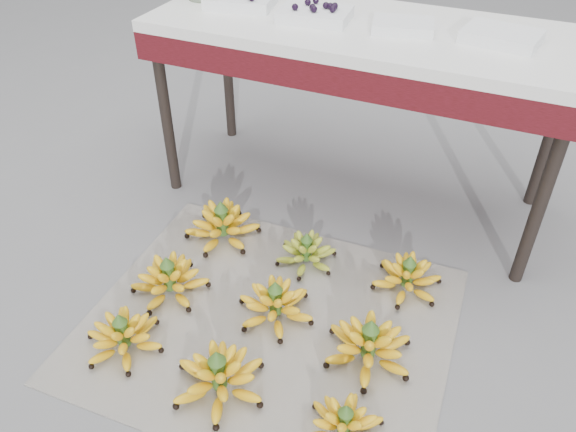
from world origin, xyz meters
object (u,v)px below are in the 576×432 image
at_px(bunch_mid_right, 369,345).
at_px(tray_right, 403,26).
at_px(bunch_mid_center, 276,304).
at_px(bunch_back_center, 306,252).
at_px(tray_left, 315,14).
at_px(tray_far_right, 502,36).
at_px(bunch_front_left, 123,336).
at_px(tray_far_left, 241,0).
at_px(bunch_front_right, 344,425).
at_px(newspaper_mat, 269,323).
at_px(vendor_table, 361,47).
at_px(bunch_front_center, 219,377).
at_px(bunch_back_right, 407,277).
at_px(bunch_back_left, 222,225).
at_px(bunch_mid_left, 170,280).

xyz_separation_m(bunch_mid_right, tray_right, (-0.21, 0.87, 0.75)).
xyz_separation_m(bunch_mid_center, bunch_back_center, (-0.01, 0.31, -0.01)).
relative_size(bunch_mid_center, tray_right, 1.42).
height_order(tray_left, tray_far_right, tray_left).
xyz_separation_m(bunch_front_left, tray_far_left, (-0.13, 1.17, 0.76)).
height_order(bunch_back_center, tray_far_left, tray_far_left).
relative_size(bunch_mid_center, tray_left, 1.25).
bearing_deg(tray_far_left, bunch_front_right, -52.17).
height_order(newspaper_mat, tray_left, tray_left).
height_order(vendor_table, tray_left, tray_left).
bearing_deg(bunch_mid_center, bunch_front_center, -73.82).
relative_size(bunch_front_center, bunch_back_right, 1.10).
xyz_separation_m(bunch_back_left, tray_far_right, (0.88, 0.54, 0.75)).
xyz_separation_m(bunch_front_left, bunch_back_center, (0.39, 0.65, -0.00)).
bearing_deg(bunch_back_center, bunch_front_center, -102.80).
height_order(newspaper_mat, bunch_back_center, bunch_back_center).
height_order(bunch_back_left, bunch_back_center, bunch_back_left).
xyz_separation_m(bunch_front_center, bunch_front_right, (0.41, 0.01, -0.01)).
xyz_separation_m(bunch_mid_right, tray_left, (-0.55, 0.84, 0.75)).
bearing_deg(bunch_back_left, bunch_mid_left, -102.13).
height_order(bunch_front_right, bunch_mid_center, bunch_mid_center).
relative_size(bunch_back_right, tray_far_left, 1.11).
height_order(bunch_back_left, tray_left, tray_left).
height_order(bunch_front_left, bunch_mid_right, bunch_mid_right).
relative_size(newspaper_mat, bunch_mid_right, 3.38).
bearing_deg(tray_left, tray_far_right, 4.19).
height_order(bunch_mid_center, tray_right, tray_right).
xyz_separation_m(bunch_back_right, tray_far_left, (-0.92, 0.50, 0.76)).
xyz_separation_m(newspaper_mat, bunch_front_right, (0.39, -0.30, 0.05)).
bearing_deg(bunch_mid_center, bunch_mid_right, 13.57).
xyz_separation_m(bunch_mid_left, vendor_table, (0.40, 0.88, 0.64)).
bearing_deg(bunch_mid_right, tray_far_left, 119.55).
xyz_separation_m(vendor_table, tray_far_left, (-0.52, -0.00, 0.12)).
xyz_separation_m(bunch_back_left, vendor_table, (0.38, 0.52, 0.64)).
height_order(newspaper_mat, bunch_back_left, bunch_back_left).
distance_m(bunch_mid_left, bunch_mid_center, 0.41).
distance_m(bunch_front_center, tray_far_right, 1.51).
bearing_deg(tray_far_left, bunch_back_left, -74.60).
relative_size(bunch_mid_left, tray_left, 1.23).
height_order(bunch_back_right, tray_left, tray_left).
relative_size(bunch_mid_right, bunch_back_left, 1.06).
xyz_separation_m(bunch_back_left, tray_left, (0.20, 0.49, 0.75)).
bearing_deg(bunch_front_left, bunch_front_center, 10.59).
bearing_deg(tray_left, tray_far_left, 174.39).
xyz_separation_m(bunch_front_center, bunch_back_right, (0.42, 0.68, -0.01)).
xyz_separation_m(bunch_back_left, bunch_back_right, (0.78, 0.02, -0.01)).
distance_m(bunch_mid_right, bunch_back_left, 0.83).
bearing_deg(vendor_table, bunch_front_right, -71.74).
bearing_deg(bunch_mid_right, bunch_back_center, 120.09).
bearing_deg(vendor_table, bunch_back_left, -125.86).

